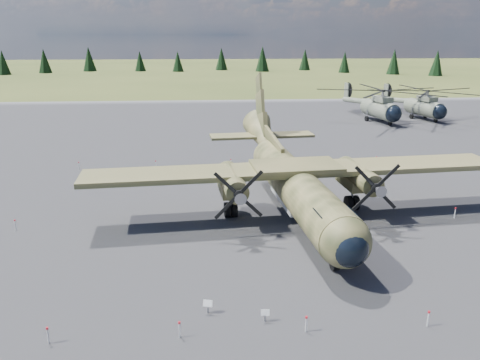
{
  "coord_description": "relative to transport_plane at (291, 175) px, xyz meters",
  "views": [
    {
      "loc": [
        -2.54,
        -32.43,
        13.6
      ],
      "look_at": [
        -0.03,
        2.0,
        2.86
      ],
      "focal_mm": 35.0,
      "sensor_mm": 36.0,
      "label": 1
    }
  ],
  "objects": [
    {
      "name": "ground",
      "position": [
        -4.09,
        -2.56,
        -3.03
      ],
      "size": [
        500.0,
        500.0,
        0.0
      ],
      "primitive_type": "plane",
      "color": "brown",
      "rests_on": "ground"
    },
    {
      "name": "apron",
      "position": [
        -4.09,
        7.44,
        -3.03
      ],
      "size": [
        120.0,
        120.0,
        0.04
      ],
      "primitive_type": "cube",
      "color": "slate",
      "rests_on": "ground"
    },
    {
      "name": "transport_plane",
      "position": [
        0.0,
        0.0,
        0.0
      ],
      "size": [
        32.08,
        29.07,
        10.56
      ],
      "rotation": [
        0.0,
        0.0,
        0.08
      ],
      "color": "#373B20",
      "rests_on": "ground"
    },
    {
      "name": "helicopter_near",
      "position": [
        21.33,
        38.52,
        0.72
      ],
      "size": [
        23.94,
        26.01,
        5.29
      ],
      "rotation": [
        0.0,
        0.0,
        0.16
      ],
      "color": "slate",
      "rests_on": "ground"
    },
    {
      "name": "helicopter_mid",
      "position": [
        29.6,
        40.43,
        0.47
      ],
      "size": [
        23.1,
        24.57,
        4.94
      ],
      "rotation": [
        0.0,
        0.0,
        0.21
      ],
      "color": "slate",
      "rests_on": "ground"
    },
    {
      "name": "info_placard_left",
      "position": [
        -6.75,
        -14.15,
        -2.54
      ],
      "size": [
        0.51,
        0.31,
        0.75
      ],
      "rotation": [
        0.0,
        0.0,
        -0.24
      ],
      "color": "gray",
      "rests_on": "ground"
    },
    {
      "name": "info_placard_right",
      "position": [
        -3.93,
        -15.08,
        -2.59
      ],
      "size": [
        0.44,
        0.22,
        0.67
      ],
      "rotation": [
        0.0,
        0.0,
        -0.09
      ],
      "color": "gray",
      "rests_on": "ground"
    },
    {
      "name": "barrier_fence",
      "position": [
        -4.55,
        -2.64,
        -2.53
      ],
      "size": [
        33.12,
        29.62,
        0.85
      ],
      "color": "silver",
      "rests_on": "ground"
    },
    {
      "name": "treeline",
      "position": [
        -9.61,
        -15.26,
        1.8
      ],
      "size": [
        331.17,
        326.11,
        10.97
      ],
      "color": "black",
      "rests_on": "ground"
    }
  ]
}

